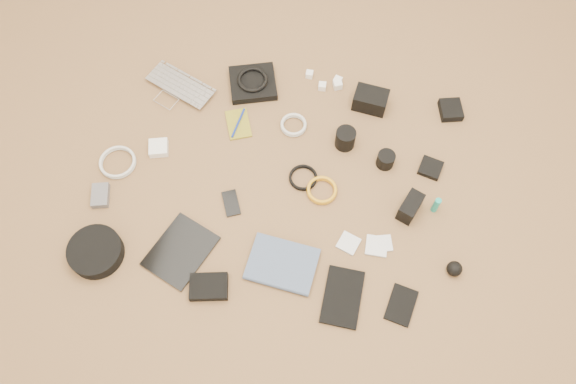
% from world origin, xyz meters
% --- Properties ---
extents(laptop, '(0.35, 0.30, 0.02)m').
position_xyz_m(laptop, '(-0.49, 0.33, 0.01)').
color(laptop, '#BCBCC1').
rests_on(laptop, ground).
extents(headphone_pouch, '(0.23, 0.23, 0.03)m').
position_xyz_m(headphone_pouch, '(-0.18, 0.44, 0.02)').
color(headphone_pouch, black).
rests_on(headphone_pouch, ground).
extents(headphones, '(0.13, 0.13, 0.02)m').
position_xyz_m(headphones, '(-0.18, 0.44, 0.04)').
color(headphones, black).
rests_on(headphones, headphone_pouch).
extents(charger_a, '(0.03, 0.03, 0.03)m').
position_xyz_m(charger_a, '(0.04, 0.53, 0.01)').
color(charger_a, white).
rests_on(charger_a, ground).
extents(charger_b, '(0.04, 0.04, 0.03)m').
position_xyz_m(charger_b, '(0.16, 0.52, 0.01)').
color(charger_b, white).
rests_on(charger_b, ground).
extents(charger_c, '(0.05, 0.05, 0.03)m').
position_xyz_m(charger_c, '(0.17, 0.50, 0.02)').
color(charger_c, white).
rests_on(charger_c, ground).
extents(charger_d, '(0.03, 0.03, 0.03)m').
position_xyz_m(charger_d, '(0.10, 0.48, 0.01)').
color(charger_d, white).
rests_on(charger_d, ground).
extents(dslr_camera, '(0.14, 0.11, 0.08)m').
position_xyz_m(dslr_camera, '(0.31, 0.43, 0.04)').
color(dslr_camera, black).
rests_on(dslr_camera, ground).
extents(lens_pouch, '(0.11, 0.12, 0.03)m').
position_xyz_m(lens_pouch, '(0.64, 0.46, 0.02)').
color(lens_pouch, black).
rests_on(lens_pouch, ground).
extents(notebook_olive, '(0.14, 0.16, 0.01)m').
position_xyz_m(notebook_olive, '(-0.20, 0.24, 0.00)').
color(notebook_olive, olive).
rests_on(notebook_olive, ground).
extents(pen_blue, '(0.03, 0.14, 0.01)m').
position_xyz_m(pen_blue, '(-0.20, 0.24, 0.01)').
color(pen_blue, navy).
rests_on(pen_blue, notebook_olive).
extents(cable_white_a, '(0.11, 0.11, 0.01)m').
position_xyz_m(cable_white_a, '(0.02, 0.27, 0.01)').
color(cable_white_a, silver).
rests_on(cable_white_a, ground).
extents(lens_a, '(0.10, 0.10, 0.08)m').
position_xyz_m(lens_a, '(0.24, 0.23, 0.04)').
color(lens_a, black).
rests_on(lens_a, ground).
extents(lens_b, '(0.07, 0.07, 0.06)m').
position_xyz_m(lens_b, '(0.40, 0.17, 0.03)').
color(lens_b, black).
rests_on(lens_b, ground).
extents(card_reader, '(0.10, 0.10, 0.02)m').
position_xyz_m(card_reader, '(0.58, 0.17, 0.01)').
color(card_reader, black).
rests_on(card_reader, ground).
extents(power_brick, '(0.09, 0.09, 0.03)m').
position_xyz_m(power_brick, '(-0.48, 0.06, 0.02)').
color(power_brick, white).
rests_on(power_brick, ground).
extents(cable_white_b, '(0.18, 0.18, 0.01)m').
position_xyz_m(cable_white_b, '(-0.62, -0.03, 0.01)').
color(cable_white_b, silver).
rests_on(cable_white_b, ground).
extents(cable_black, '(0.12, 0.12, 0.01)m').
position_xyz_m(cable_black, '(0.10, 0.04, 0.00)').
color(cable_black, black).
rests_on(cable_black, ground).
extents(cable_yellow, '(0.12, 0.12, 0.01)m').
position_xyz_m(cable_yellow, '(0.18, -0.00, 0.01)').
color(cable_yellow, gold).
rests_on(cable_yellow, ground).
extents(flash, '(0.09, 0.12, 0.08)m').
position_xyz_m(flash, '(0.51, -0.02, 0.04)').
color(flash, black).
rests_on(flash, ground).
extents(lens_cleaner, '(0.03, 0.03, 0.08)m').
position_xyz_m(lens_cleaner, '(0.61, 0.00, 0.04)').
color(lens_cleaner, teal).
rests_on(lens_cleaner, ground).
extents(battery_charger, '(0.08, 0.11, 0.03)m').
position_xyz_m(battery_charger, '(-0.64, -0.18, 0.01)').
color(battery_charger, '#5C5B60').
rests_on(battery_charger, ground).
extents(tablet, '(0.26, 0.29, 0.01)m').
position_xyz_m(tablet, '(-0.28, -0.33, 0.01)').
color(tablet, black).
rests_on(tablet, ground).
extents(phone, '(0.09, 0.12, 0.01)m').
position_xyz_m(phone, '(-0.15, -0.11, 0.00)').
color(phone, black).
rests_on(phone, ground).
extents(filter_case_left, '(0.09, 0.09, 0.01)m').
position_xyz_m(filter_case_left, '(0.31, -0.19, 0.00)').
color(filter_case_left, silver).
rests_on(filter_case_left, ground).
extents(filter_case_mid, '(0.08, 0.08, 0.01)m').
position_xyz_m(filter_case_mid, '(0.41, -0.18, 0.01)').
color(filter_case_mid, silver).
rests_on(filter_case_mid, ground).
extents(filter_case_right, '(0.08, 0.08, 0.01)m').
position_xyz_m(filter_case_right, '(0.43, -0.17, 0.00)').
color(filter_case_right, silver).
rests_on(filter_case_right, ground).
extents(air_blower, '(0.06, 0.06, 0.06)m').
position_xyz_m(air_blower, '(0.69, -0.23, 0.03)').
color(air_blower, black).
rests_on(air_blower, ground).
extents(headphone_case, '(0.21, 0.21, 0.05)m').
position_xyz_m(headphone_case, '(-0.57, -0.40, 0.03)').
color(headphone_case, black).
rests_on(headphone_case, ground).
extents(drive_case, '(0.15, 0.12, 0.03)m').
position_xyz_m(drive_case, '(-0.15, -0.45, 0.02)').
color(drive_case, black).
rests_on(drive_case, ground).
extents(paperback, '(0.25, 0.20, 0.02)m').
position_xyz_m(paperback, '(0.08, -0.41, 0.01)').
color(paperback, '#485A7A').
rests_on(paperback, ground).
extents(notebook_black_a, '(0.13, 0.21, 0.01)m').
position_xyz_m(notebook_black_a, '(0.32, -0.39, 0.01)').
color(notebook_black_a, black).
rests_on(notebook_black_a, ground).
extents(notebook_black_b, '(0.11, 0.15, 0.01)m').
position_xyz_m(notebook_black_b, '(0.52, -0.38, 0.01)').
color(notebook_black_b, black).
rests_on(notebook_black_b, ground).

